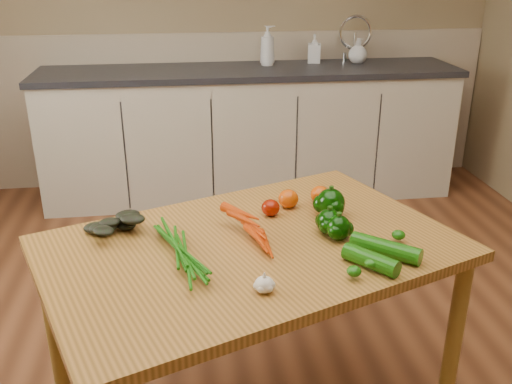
{
  "coord_description": "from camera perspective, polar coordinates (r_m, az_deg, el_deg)",
  "views": [
    {
      "loc": [
        -0.26,
        -1.66,
        1.6
      ],
      "look_at": [
        -0.01,
        0.26,
        0.8
      ],
      "focal_mm": 40.0,
      "sensor_mm": 36.0,
      "label": 1
    }
  ],
  "objects": [
    {
      "name": "soap_bottle_a",
      "position": [
        4.03,
        1.15,
        14.43
      ],
      "size": [
        0.1,
        0.1,
        0.27
      ],
      "primitive_type": "imported",
      "rotation": [
        0.0,
        0.0,
        1.55
      ],
      "color": "silver",
      "rests_on": "counter_run"
    },
    {
      "name": "tomato_a",
      "position": [
        2.09,
        1.46,
        -1.58
      ],
      "size": [
        0.07,
        0.07,
        0.06
      ],
      "primitive_type": "ellipsoid",
      "color": "#871202",
      "rests_on": "table"
    },
    {
      "name": "soap_bottle_b",
      "position": [
        4.15,
        5.86,
        14.06
      ],
      "size": [
        0.1,
        0.11,
        0.19
      ],
      "primitive_type": "imported",
      "rotation": [
        0.0,
        0.0,
        2.92
      ],
      "color": "silver",
      "rests_on": "counter_run"
    },
    {
      "name": "tomato_b",
      "position": [
        2.16,
        3.25,
        -0.67
      ],
      "size": [
        0.08,
        0.08,
        0.07
      ],
      "primitive_type": "ellipsoid",
      "color": "#CE4505",
      "rests_on": "table"
    },
    {
      "name": "carrot_bunch",
      "position": [
        1.88,
        -2.8,
        -4.42
      ],
      "size": [
        0.3,
        0.27,
        0.07
      ],
      "primitive_type": null,
      "rotation": [
        0.0,
        0.0,
        0.37
      ],
      "color": "#CB3A04",
      "rests_on": "table"
    },
    {
      "name": "pepper_a",
      "position": [
        1.97,
        7.33,
        -2.97
      ],
      "size": [
        0.09,
        0.09,
        0.09
      ],
      "primitive_type": "sphere",
      "color": "black",
      "rests_on": "table"
    },
    {
      "name": "leafy_greens",
      "position": [
        2.0,
        -14.04,
        -2.89
      ],
      "size": [
        0.19,
        0.17,
        0.1
      ],
      "primitive_type": null,
      "color": "black",
      "rests_on": "table"
    },
    {
      "name": "pepper_b",
      "position": [
        2.09,
        7.48,
        -1.11
      ],
      "size": [
        0.11,
        0.11,
        0.11
      ],
      "primitive_type": "sphere",
      "color": "black",
      "rests_on": "table"
    },
    {
      "name": "zucchini_b",
      "position": [
        1.78,
        11.41,
        -6.68
      ],
      "size": [
        0.16,
        0.18,
        0.06
      ],
      "primitive_type": "cylinder",
      "rotation": [
        1.57,
        0.0,
        0.69
      ],
      "color": "#114E08",
      "rests_on": "table"
    },
    {
      "name": "garlic_bulb",
      "position": [
        1.64,
        0.84,
        -9.24
      ],
      "size": [
        0.06,
        0.06,
        0.05
      ],
      "primitive_type": "ellipsoid",
      "color": "white",
      "rests_on": "table"
    },
    {
      "name": "room",
      "position": [
        1.89,
        0.62,
        11.72
      ],
      "size": [
        4.04,
        5.04,
        2.64
      ],
      "color": "brown",
      "rests_on": "ground"
    },
    {
      "name": "counter_run",
      "position": [
        4.05,
        -0.51,
        6.12
      ],
      "size": [
        2.84,
        0.64,
        1.14
      ],
      "color": "#BDB39D",
      "rests_on": "ground"
    },
    {
      "name": "zucchini_a",
      "position": [
        1.86,
        12.84,
        -5.51
      ],
      "size": [
        0.21,
        0.19,
        0.06
      ],
      "primitive_type": "cylinder",
      "rotation": [
        1.57,
        0.0,
        0.85
      ],
      "color": "#114E08",
      "rests_on": "table"
    },
    {
      "name": "table",
      "position": [
        1.94,
        -0.49,
        -7.25
      ],
      "size": [
        1.56,
        1.29,
        0.72
      ],
      "rotation": [
        0.0,
        0.0,
        0.37
      ],
      "color": "#AE7532",
      "rests_on": "ground"
    },
    {
      "name": "soap_bottle_c",
      "position": [
        4.18,
        10.17,
        13.72
      ],
      "size": [
        0.19,
        0.19,
        0.17
      ],
      "primitive_type": "imported",
      "rotation": [
        0.0,
        0.0,
        0.83
      ],
      "color": "silver",
      "rests_on": "counter_run"
    },
    {
      "name": "tomato_c",
      "position": [
        2.21,
        6.43,
        -0.26
      ],
      "size": [
        0.07,
        0.07,
        0.07
      ],
      "primitive_type": "ellipsoid",
      "color": "#CE4505",
      "rests_on": "table"
    },
    {
      "name": "pepper_c",
      "position": [
        1.93,
        8.24,
        -3.55
      ],
      "size": [
        0.08,
        0.08,
        0.08
      ],
      "primitive_type": "sphere",
      "color": "black",
      "rests_on": "table"
    }
  ]
}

